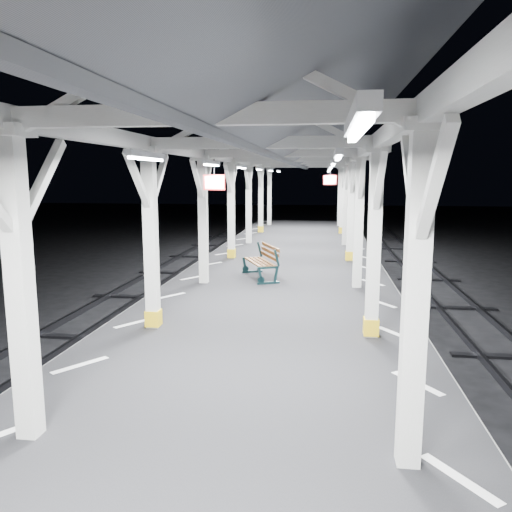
# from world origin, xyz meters

# --- Properties ---
(ground) EXTENTS (120.00, 120.00, 0.00)m
(ground) POSITION_xyz_m (0.00, 0.00, 0.00)
(ground) COLOR black
(ground) RESTS_ON ground
(platform) EXTENTS (6.00, 50.00, 1.00)m
(platform) POSITION_xyz_m (0.00, 0.00, 0.50)
(platform) COLOR black
(platform) RESTS_ON ground
(hazard_stripes_left) EXTENTS (1.00, 48.00, 0.01)m
(hazard_stripes_left) POSITION_xyz_m (-2.45, 0.00, 1.00)
(hazard_stripes_left) COLOR silver
(hazard_stripes_left) RESTS_ON platform
(hazard_stripes_right) EXTENTS (1.00, 48.00, 0.01)m
(hazard_stripes_right) POSITION_xyz_m (2.45, 0.00, 1.00)
(hazard_stripes_right) COLOR silver
(hazard_stripes_right) RESTS_ON platform
(canopy) EXTENTS (5.40, 49.00, 4.65)m
(canopy) POSITION_xyz_m (0.00, -0.02, 4.56)
(canopy) COLOR silver
(canopy) RESTS_ON platform
(bench_mid) EXTENTS (1.23, 1.80, 0.92)m
(bench_mid) POSITION_xyz_m (-0.51, 6.84, 1.49)
(bench_mid) COLOR #10282B
(bench_mid) RESTS_ON platform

